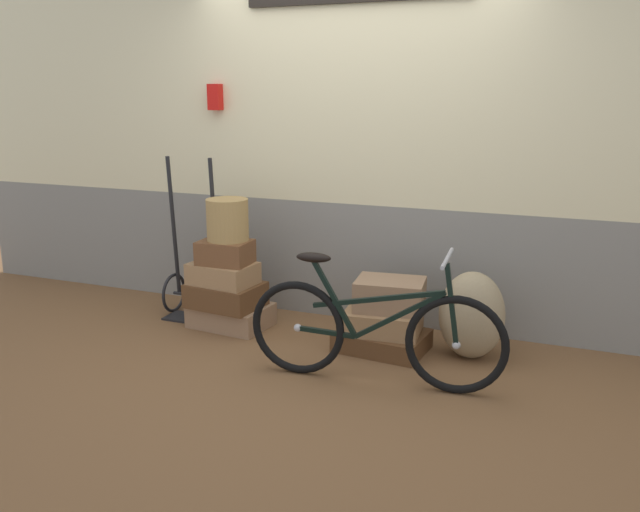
{
  "coord_description": "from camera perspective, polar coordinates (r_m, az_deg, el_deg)",
  "views": [
    {
      "loc": [
        1.64,
        -3.99,
        1.76
      ],
      "look_at": [
        -0.02,
        0.12,
        0.65
      ],
      "focal_mm": 37.53,
      "sensor_mm": 36.0,
      "label": 1
    }
  ],
  "objects": [
    {
      "name": "wicker_basket",
      "position": [
        4.95,
        -7.89,
        3.08
      ],
      "size": [
        0.31,
        0.31,
        0.31
      ],
      "primitive_type": "cylinder",
      "color": "#A8844C",
      "rests_on": "suitcase_3"
    },
    {
      "name": "suitcase_5",
      "position": [
        4.64,
        5.39,
        -5.53
      ],
      "size": [
        0.54,
        0.42,
        0.16
      ],
      "primitive_type": "cube",
      "rotation": [
        0.0,
        0.0,
        0.09
      ],
      "color": "#9E754C",
      "rests_on": "suitcase_4"
    },
    {
      "name": "suitcase_0",
      "position": [
        5.17,
        -7.59,
        -5.02
      ],
      "size": [
        0.61,
        0.46,
        0.17
      ],
      "primitive_type": "cube",
      "rotation": [
        0.0,
        0.0,
        -0.09
      ],
      "color": "#937051",
      "rests_on": "ground"
    },
    {
      "name": "ground",
      "position": [
        4.67,
        -0.38,
        -8.52
      ],
      "size": [
        9.3,
        5.2,
        0.06
      ],
      "primitive_type": "cube",
      "color": "brown"
    },
    {
      "name": "suitcase_3",
      "position": [
        4.98,
        -8.08,
        0.32
      ],
      "size": [
        0.38,
        0.3,
        0.17
      ],
      "primitive_type": "cube",
      "rotation": [
        0.0,
        0.0,
        0.03
      ],
      "color": "brown",
      "rests_on": "suitcase_2"
    },
    {
      "name": "station_building",
      "position": [
        5.12,
        3.37,
        9.38
      ],
      "size": [
        7.3,
        0.74,
        2.68
      ],
      "color": "gray",
      "rests_on": "ground"
    },
    {
      "name": "suitcase_4",
      "position": [
        4.7,
        5.31,
        -7.18
      ],
      "size": [
        0.64,
        0.49,
        0.13
      ],
      "primitive_type": "cube",
      "rotation": [
        0.0,
        0.0,
        -0.09
      ],
      "color": "brown",
      "rests_on": "ground"
    },
    {
      "name": "burlap_sack",
      "position": [
        4.58,
        12.8,
        -4.94
      ],
      "size": [
        0.44,
        0.37,
        0.6
      ],
      "primitive_type": "ellipsoid",
      "color": "#9E8966",
      "rests_on": "ground"
    },
    {
      "name": "bicycle",
      "position": [
        4.09,
        4.55,
        -6.46
      ],
      "size": [
        1.59,
        0.46,
        0.84
      ],
      "color": "black",
      "rests_on": "ground"
    },
    {
      "name": "suitcase_1",
      "position": [
        5.09,
        -8.03,
        -3.28
      ],
      "size": [
        0.56,
        0.45,
        0.18
      ],
      "primitive_type": "cube",
      "rotation": [
        0.0,
        0.0,
        -0.1
      ],
      "color": "brown",
      "rests_on": "suitcase_0"
    },
    {
      "name": "luggage_trolley",
      "position": [
        5.39,
        -10.59,
        -2.24
      ],
      "size": [
        0.46,
        0.38,
        1.27
      ],
      "color": "black",
      "rests_on": "ground"
    },
    {
      "name": "suitcase_2",
      "position": [
        5.04,
        -8.27,
        -1.49
      ],
      "size": [
        0.5,
        0.38,
        0.16
      ],
      "primitive_type": "cube",
      "rotation": [
        0.0,
        0.0,
        -0.11
      ],
      "color": "#9E754C",
      "rests_on": "suitcase_1"
    },
    {
      "name": "suitcase_6",
      "position": [
        4.61,
        5.99,
        -3.3
      ],
      "size": [
        0.5,
        0.4,
        0.21
      ],
      "primitive_type": "cube",
      "rotation": [
        0.0,
        0.0,
        0.12
      ],
      "color": "#937051",
      "rests_on": "suitcase_5"
    }
  ]
}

